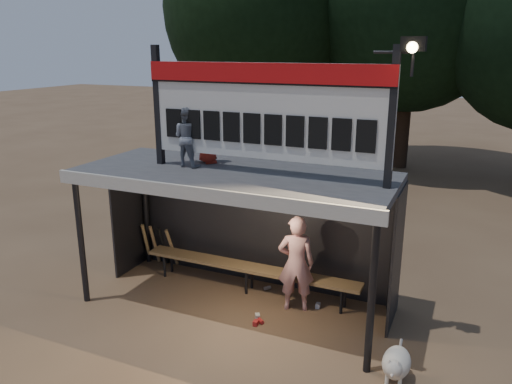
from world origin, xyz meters
TOP-DOWN VIEW (x-y plane):
  - ground at (0.00, 0.00)m, footprint 80.00×80.00m
  - player at (0.96, 0.29)m, footprint 0.68×0.55m
  - child_a at (-0.83, 0.00)m, footprint 0.49×0.39m
  - child_b at (-0.67, 0.38)m, footprint 0.55×0.54m
  - dugout_shelter at (0.00, 0.24)m, footprint 5.10×2.08m
  - scoreboard_assembly at (0.56, -0.01)m, footprint 4.10×0.27m
  - bench at (0.00, 0.55)m, footprint 4.00×0.35m
  - tree_left at (-4.00, 10.00)m, footprint 6.46×6.46m
  - dog at (2.78, -0.99)m, footprint 0.36×0.81m
  - bats at (-2.08, 0.82)m, footprint 0.69×0.36m
  - litter at (0.67, 0.01)m, footprint 1.12×1.29m

SIDE VIEW (x-z plane):
  - ground at x=0.00m, z-range 0.00..0.00m
  - litter at x=0.67m, z-range 0.00..0.08m
  - dog at x=2.78m, z-range 0.03..0.53m
  - bats at x=-2.08m, z-range 0.01..0.85m
  - bench at x=0.00m, z-range 0.19..0.67m
  - player at x=0.96m, z-range 0.00..1.62m
  - dugout_shelter at x=0.00m, z-range 0.69..3.01m
  - child_b at x=-0.67m, z-range 2.32..3.28m
  - child_a at x=-0.83m, z-range 2.32..3.28m
  - scoreboard_assembly at x=0.56m, z-range 2.33..4.32m
  - tree_left at x=-4.00m, z-range 0.88..10.15m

